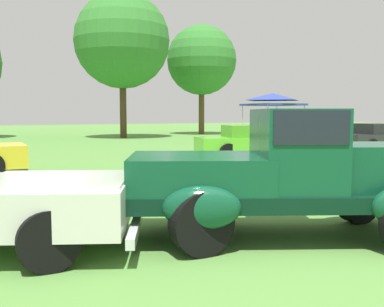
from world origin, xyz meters
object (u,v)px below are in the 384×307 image
object	(u,v)px
feature_pickup_truck	(289,173)
show_car_charcoal	(377,138)
show_car_lime	(255,143)
spectator_between_cars	(259,148)
canopy_tent_right_field	(273,99)

from	to	relation	value
feature_pickup_truck	show_car_charcoal	world-z (taller)	feature_pickup_truck
show_car_lime	show_car_charcoal	size ratio (longest dim) A/B	1.14
show_car_charcoal	spectator_between_cars	distance (m)	11.10
spectator_between_cars	canopy_tent_right_field	size ratio (longest dim) A/B	0.62
feature_pickup_truck	show_car_lime	bearing A→B (deg)	58.19
spectator_between_cars	show_car_lime	bearing A→B (deg)	56.40
show_car_charcoal	spectator_between_cars	bearing A→B (deg)	-151.32
spectator_between_cars	canopy_tent_right_field	world-z (taller)	canopy_tent_right_field
show_car_lime	spectator_between_cars	size ratio (longest dim) A/B	2.64
show_car_lime	show_car_charcoal	xyz separation A→B (m)	(6.20, 0.01, -0.00)
show_car_lime	show_car_charcoal	distance (m)	6.20
show_car_charcoal	feature_pickup_truck	bearing A→B (deg)	-143.57
show_car_charcoal	canopy_tent_right_field	size ratio (longest dim) A/B	1.44
show_car_lime	spectator_between_cars	distance (m)	6.38
show_car_lime	canopy_tent_right_field	size ratio (longest dim) A/B	1.65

